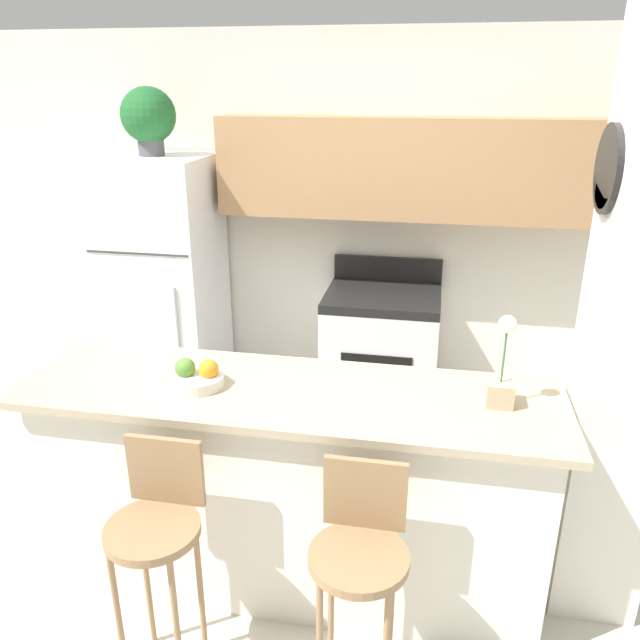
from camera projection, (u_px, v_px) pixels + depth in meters
The scene contains 12 objects.
ground_plane at pixel (293, 577), 2.99m from camera, with size 14.00×14.00×0.00m, color beige.
wall_back at pixel (376, 205), 4.23m from camera, with size 5.60×0.38×2.55m.
pillar_right at pixel (632, 339), 2.43m from camera, with size 0.38×0.32×2.55m.
counter_bar at pixel (291, 489), 2.80m from camera, with size 2.29×0.66×1.01m.
refrigerator at pixel (164, 285), 4.37m from camera, with size 0.73×0.72×1.76m.
stove_range at pixel (381, 354), 4.29m from camera, with size 0.75×0.67×1.07m.
bar_stool_left at pixel (158, 530), 2.32m from camera, with size 0.35×0.35×0.99m.
bar_stool_right at pixel (360, 557), 2.19m from camera, with size 0.35×0.35×0.99m.
potted_plant_on_fridge at pixel (148, 117), 3.97m from camera, with size 0.35×0.35×0.43m.
orchid_vase at pixel (501, 377), 2.46m from camera, with size 0.11×0.11×0.38m.
fruit_bowl at pixel (197, 377), 2.64m from camera, with size 0.23×0.23×0.12m.
trash_bin at pixel (238, 396), 4.30m from camera, with size 0.28×0.28×0.38m.
Camera 1 is at (0.57, -2.28, 2.23)m, focal length 35.00 mm.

